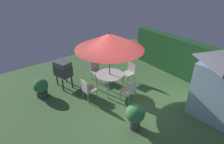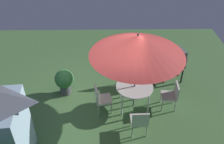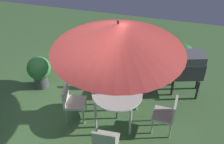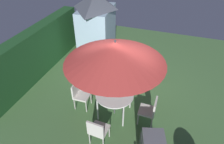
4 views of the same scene
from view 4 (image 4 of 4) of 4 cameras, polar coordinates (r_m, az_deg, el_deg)
The scene contains 10 objects.
ground_plane at distance 7.25m, azimuth 3.35°, elevation -5.55°, with size 11.00×11.00×0.00m, color #47703D.
hedge_backdrop at distance 8.16m, azimuth -20.78°, elevation 4.95°, with size 5.64×0.51×1.80m.
garden_shed at distance 9.23m, azimuth -4.44°, elevation 13.86°, with size 2.11×1.59×2.62m.
patio_table at distance 6.00m, azimuth 0.73°, elevation -6.79°, with size 1.13×1.13×0.80m.
patio_umbrella at distance 5.11m, azimuth 0.86°, elevation 5.55°, with size 2.67×2.67×2.57m.
chair_near_shed at distance 5.44m, azimuth -4.06°, elevation -16.04°, with size 0.49×0.49×0.90m.
chair_far_side at distance 5.99m, azimuth 10.69°, elevation -10.41°, with size 0.46×0.47×0.90m.
chair_toward_hedge at distance 6.92m, azimuth 1.83°, elevation -2.21°, with size 0.55×0.54×0.90m.
chair_toward_house at distance 6.47m, azimuth -9.15°, elevation -6.01°, with size 0.48×0.48×0.90m.
potted_plant_by_shed at distance 7.75m, azimuth 10.67°, elevation 1.90°, with size 0.62×0.62×0.91m.
Camera 4 is at (-5.25, -1.38, 4.80)m, focal length 32.38 mm.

